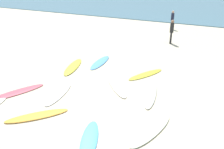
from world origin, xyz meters
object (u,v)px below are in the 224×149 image
(surfboard_0, at_px, (146,74))
(surfboard_1, at_px, (116,85))
(surfboard_5, at_px, (151,130))
(surfboard_9, at_px, (151,93))
(beachgoer_mid, at_px, (172,30))
(surfboard_3, at_px, (37,116))
(beachgoer_near, at_px, (172,19))
(surfboard_6, at_px, (59,93))
(surfboard_4, at_px, (17,92))
(surfboard_8, at_px, (73,67))
(surfboard_2, at_px, (89,140))
(surfboard_10, at_px, (100,62))

(surfboard_0, relative_size, surfboard_1, 0.91)
(surfboard_1, distance_m, surfboard_5, 3.44)
(surfboard_9, distance_m, beachgoer_mid, 8.42)
(surfboard_3, bearing_deg, surfboard_0, 108.40)
(surfboard_0, distance_m, surfboard_5, 4.54)
(surfboard_1, xyz_separation_m, beachgoer_near, (-0.69, 13.18, 0.93))
(surfboard_3, distance_m, surfboard_6, 1.75)
(surfboard_6, bearing_deg, surfboard_5, 159.60)
(surfboard_4, height_order, surfboard_5, surfboard_5)
(surfboard_1, height_order, surfboard_5, surfboard_5)
(surfboard_3, height_order, beachgoer_mid, beachgoer_mid)
(surfboard_1, distance_m, surfboard_6, 2.65)
(surfboard_3, xyz_separation_m, surfboard_6, (-0.43, 1.70, -0.00))
(surfboard_5, relative_size, surfboard_8, 0.91)
(surfboard_2, bearing_deg, surfboard_5, 16.85)
(surfboard_3, xyz_separation_m, surfboard_9, (3.14, 3.53, 0.01))
(surfboard_0, xyz_separation_m, surfboard_2, (0.14, -5.57, 0.00))
(surfboard_4, relative_size, surfboard_6, 1.08)
(surfboard_6, relative_size, surfboard_9, 0.85)
(beachgoer_near, xyz_separation_m, beachgoer_mid, (1.14, -4.92, 0.02))
(surfboard_3, xyz_separation_m, beachgoer_mid, (1.93, 11.81, 0.95))
(surfboard_10, bearing_deg, surfboard_3, 89.74)
(surfboard_2, xyz_separation_m, beachgoer_mid, (-0.47, 12.01, 0.96))
(surfboard_5, relative_size, beachgoer_mid, 1.28)
(beachgoer_mid, bearing_deg, surfboard_1, -15.13)
(surfboard_4, distance_m, beachgoer_mid, 11.64)
(surfboard_1, relative_size, surfboard_3, 1.12)
(surfboard_3, distance_m, surfboard_9, 4.73)
(surfboard_4, distance_m, surfboard_8, 3.56)
(surfboard_5, xyz_separation_m, surfboard_10, (-4.68, 4.62, -0.01))
(surfboard_2, bearing_deg, surfboard_1, 79.58)
(surfboard_8, bearing_deg, beachgoer_mid, -135.01)
(surfboard_4, height_order, surfboard_9, surfboard_9)
(surfboard_0, height_order, beachgoer_near, beachgoer_near)
(surfboard_0, distance_m, surfboard_9, 2.03)
(surfboard_6, bearing_deg, surfboard_2, 132.81)
(beachgoer_mid, bearing_deg, surfboard_9, -3.69)
(surfboard_4, xyz_separation_m, beachgoer_near, (2.90, 15.79, 0.94))
(surfboard_8, xyz_separation_m, surfboard_10, (0.99, 1.31, -0.01))
(surfboard_4, distance_m, beachgoer_near, 16.09)
(surfboard_5, distance_m, beachgoer_mid, 10.88)
(surfboard_1, xyz_separation_m, surfboard_3, (-1.48, -3.54, -0.00))
(surfboard_0, bearing_deg, beachgoer_mid, 119.29)
(surfboard_0, distance_m, surfboard_1, 1.99)
(surfboard_0, xyz_separation_m, surfboard_8, (-3.99, -0.90, 0.01))
(surfboard_2, height_order, surfboard_8, surfboard_8)
(surfboard_6, distance_m, beachgoer_mid, 10.42)
(beachgoer_near, bearing_deg, surfboard_1, -20.75)
(surfboard_5, bearing_deg, surfboard_8, -16.66)
(surfboard_1, xyz_separation_m, surfboard_8, (-3.20, 0.93, 0.00))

